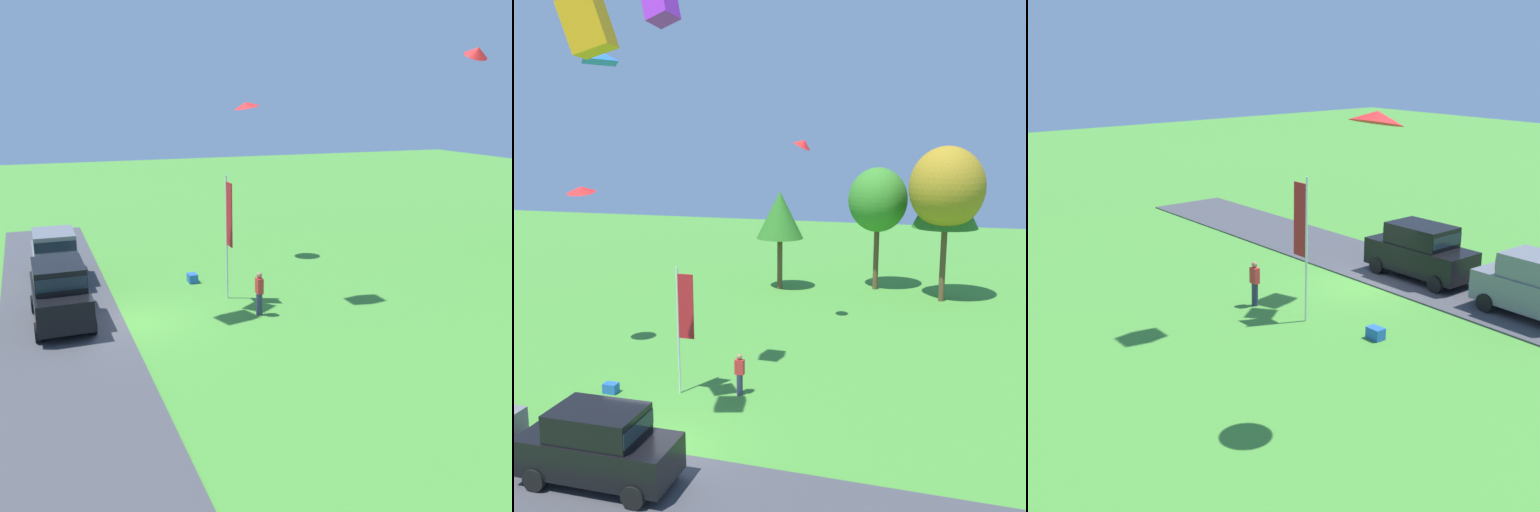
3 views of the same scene
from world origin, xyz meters
TOP-DOWN VIEW (x-y plane):
  - ground_plane at (0.00, 0.00)m, footprint 120.00×120.00m
  - pavement_strip at (0.00, -2.32)m, footprint 36.00×4.40m
  - car_suv_near_entrance at (-0.75, -2.29)m, footprint 4.63×2.12m
  - person_watching_sky at (0.98, 4.87)m, footprint 0.36×0.24m
  - tree_far_right at (-2.50, 22.63)m, footprint 3.19×3.19m
  - tree_center_back at (3.82, 24.48)m, footprint 3.95×3.95m
  - tree_right_of_center at (8.24, 23.34)m, footprint 4.14×4.14m
  - tree_lone_near at (8.27, 22.44)m, footprint 4.62×4.62m
  - flag_banner at (-1.14, 4.36)m, footprint 0.71×0.08m
  - cooler_box at (-4.03, 3.57)m, footprint 0.56×0.40m
  - kite_delta_topmost at (-7.63, 7.54)m, footprint 1.45×1.47m
  - kite_diamond_high_right at (-1.87, 0.54)m, footprint 1.14×1.19m
  - kite_box_high_left at (-1.54, 4.01)m, footprint 1.37×1.26m
  - kite_box_near_flag at (-1.23, -1.00)m, footprint 1.60×1.33m
  - kite_delta_low_drifter at (1.22, 13.99)m, footprint 1.08×1.02m

SIDE VIEW (x-z plane):
  - ground_plane at x=0.00m, z-range 0.00..0.00m
  - pavement_strip at x=0.00m, z-range 0.00..0.06m
  - cooler_box at x=-4.03m, z-range 0.00..0.40m
  - person_watching_sky at x=0.98m, z-range 0.02..1.73m
  - car_suv_near_entrance at x=-0.75m, z-range 0.16..2.44m
  - flag_banner at x=-1.14m, z-range 0.69..5.84m
  - tree_far_right at x=-2.50m, z-range 1.72..8.45m
  - tree_center_back at x=3.82m, z-range 1.96..10.30m
  - tree_right_of_center at x=8.24m, z-range 2.26..11.00m
  - tree_lone_near at x=8.27m, z-range 2.31..12.07m
  - kite_delta_topmost at x=-7.63m, z-range 7.52..8.04m
  - kite_delta_low_drifter at x=1.22m, z-range 9.51..10.25m
  - kite_diamond_high_right at x=-1.87m, z-range 12.23..12.63m
  - kite_box_near_flag at x=-1.23m, z-range 12.17..13.88m
  - kite_box_high_left at x=-1.54m, z-range 13.88..15.49m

